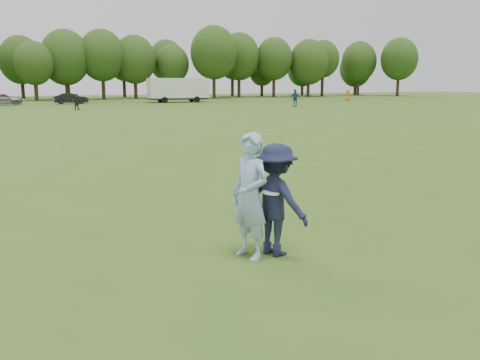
{
  "coord_description": "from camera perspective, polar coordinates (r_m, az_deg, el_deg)",
  "views": [
    {
      "loc": [
        -2.51,
        -7.74,
        2.86
      ],
      "look_at": [
        0.9,
        0.58,
        1.1
      ],
      "focal_mm": 38.0,
      "sensor_mm": 36.0,
      "label": 1
    }
  ],
  "objects": [
    {
      "name": "ground",
      "position": [
        8.62,
        -4.1,
        -8.33
      ],
      "size": [
        200.0,
        200.0,
        0.0
      ],
      "primitive_type": "plane",
      "color": "#325618",
      "rests_on": "ground"
    },
    {
      "name": "thrower",
      "position": [
        8.19,
        1.13,
        -1.84
      ],
      "size": [
        0.71,
        0.87,
        2.06
      ],
      "primitive_type": "imported",
      "rotation": [
        0.0,
        0.0,
        -1.23
      ],
      "color": "#91B4E0",
      "rests_on": "ground"
    },
    {
      "name": "defender",
      "position": [
        8.39,
        4.07,
        -2.23
      ],
      "size": [
        1.13,
        1.38,
        1.87
      ],
      "primitive_type": "imported",
      "rotation": [
        0.0,
        0.0,
        2.0
      ],
      "color": "#1A203A",
      "rests_on": "ground"
    },
    {
      "name": "player_far_b",
      "position": [
        57.77,
        6.19,
        9.15
      ],
      "size": [
        1.06,
        1.19,
        1.93
      ],
      "primitive_type": "imported",
      "rotation": [
        0.0,
        0.0,
        -0.92
      ],
      "color": "navy",
      "rests_on": "ground"
    },
    {
      "name": "player_far_c",
      "position": [
        76.41,
        12.0,
        9.32
      ],
      "size": [
        0.92,
        0.76,
        1.62
      ],
      "primitive_type": "imported",
      "rotation": [
        0.0,
        0.0,
        2.79
      ],
      "color": "#C76C17",
      "rests_on": "ground"
    },
    {
      "name": "player_far_d",
      "position": [
        53.72,
        -17.88,
        8.37
      ],
      "size": [
        1.51,
        1.21,
        1.61
      ],
      "primitive_type": "imported",
      "rotation": [
        0.0,
        0.0,
        0.57
      ],
      "color": "#262626",
      "rests_on": "ground"
    },
    {
      "name": "car_e",
      "position": [
        67.02,
        -25.09,
        8.24
      ],
      "size": [
        4.38,
        1.92,
        1.47
      ],
      "primitive_type": "imported",
      "rotation": [
        0.0,
        0.0,
        1.61
      ],
      "color": "slate",
      "rests_on": "ground"
    },
    {
      "name": "car_f",
      "position": [
        67.71,
        -18.46,
        8.68
      ],
      "size": [
        4.19,
        1.71,
        1.35
      ],
      "primitive_type": "imported",
      "rotation": [
        0.0,
        0.0,
        1.64
      ],
      "color": "black",
      "rests_on": "ground"
    },
    {
      "name": "field_cone",
      "position": [
        60.04,
        -0.82,
        8.5
      ],
      "size": [
        0.28,
        0.28,
        0.3
      ],
      "primitive_type": "cone",
      "color": "#F8420D",
      "rests_on": "ground"
    },
    {
      "name": "disc_in_play",
      "position": [
        8.13,
        3.5,
        -1.43
      ],
      "size": [
        0.29,
        0.29,
        0.06
      ],
      "color": "white",
      "rests_on": "ground"
    },
    {
      "name": "cargo_trailer",
      "position": [
        69.49,
        -6.95,
        10.12
      ],
      "size": [
        9.0,
        2.75,
        3.2
      ],
      "color": "silver",
      "rests_on": "ground"
    },
    {
      "name": "treeline",
      "position": [
        84.87,
        -19.14,
        12.79
      ],
      "size": [
        130.35,
        18.39,
        11.74
      ],
      "color": "#332114",
      "rests_on": "ground"
    }
  ]
}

